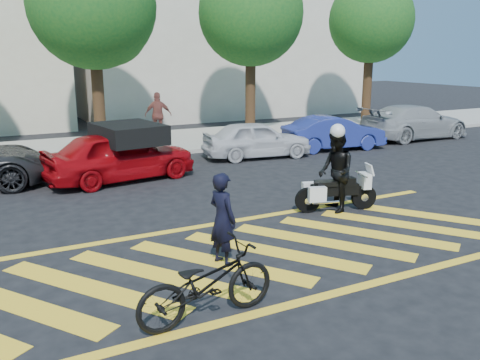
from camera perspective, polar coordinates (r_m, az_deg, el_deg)
name	(u,v)px	position (r m, az deg, el deg)	size (l,w,h in m)	color
ground	(249,256)	(9.30, 0.99, -8.55)	(90.00, 90.00, 0.00)	black
sidewalk	(102,147)	(20.29, -15.26, 3.62)	(60.00, 5.00, 0.15)	#9E998E
crosswalk	(247,256)	(9.28, 0.78, -8.57)	(12.33, 4.00, 0.01)	yellow
building_right	(216,20)	(31.47, -2.76, 17.54)	(16.00, 8.00, 11.00)	beige
tree_center	(96,10)	(20.13, -15.89, 17.88)	(4.60, 4.60, 7.56)	black
tree_right	(253,17)	(22.40, 1.44, 17.81)	(4.40, 4.40, 7.41)	black
tree_far_right	(372,24)	(26.13, 14.61, 16.62)	(4.00, 4.00, 7.10)	black
officer_bike	(222,219)	(8.72, -1.98, -4.40)	(0.59, 0.39, 1.63)	black
bicycle	(207,283)	(7.05, -3.75, -11.49)	(0.72, 2.06, 1.08)	black
police_motorcycle	(335,191)	(11.96, 10.62, -1.24)	(1.92, 0.90, 0.87)	black
officer_moto	(336,172)	(11.83, 10.70, 0.94)	(0.91, 0.71, 1.88)	black
red_convertible	(120,156)	(14.93, -13.35, 2.69)	(1.73, 4.29, 1.46)	#9D070C
parked_mid_right	(257,139)	(17.83, 1.91, 4.59)	(1.53, 3.80, 1.29)	silver
parked_right	(334,133)	(19.66, 10.48, 5.23)	(1.36, 3.89, 1.28)	navy
parked_far_right	(415,122)	(23.03, 19.03, 6.18)	(2.03, 5.00, 1.45)	#919498
pedestrian_right	(158,115)	(21.48, -9.17, 7.22)	(1.10, 0.46, 1.87)	brown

